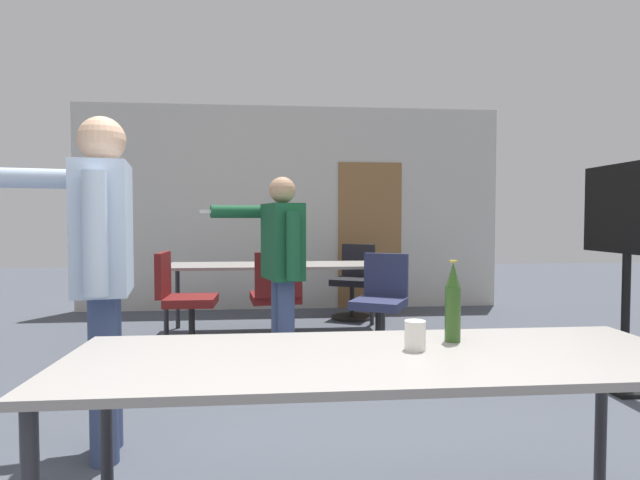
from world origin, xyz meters
TOP-DOWN VIEW (x-y plane):
  - back_wall at (0.03, 5.49)m, footprint 5.87×0.12m
  - conference_table_near at (0.16, 0.28)m, footprint 2.29×0.76m
  - conference_table_far at (-0.22, 4.00)m, footprint 2.38×0.73m
  - tv_screen at (2.39, 1.99)m, footprint 0.44×0.99m
  - person_near_casual at (-0.18, 2.51)m, footprint 0.85×0.63m
  - person_far_watching at (-1.14, 1.19)m, footprint 0.90×0.67m
  - office_chair_far_left at (-1.10, 3.28)m, footprint 0.55×0.52m
  - office_chair_mid_tucked at (0.77, 4.76)m, footprint 0.63×0.67m
  - office_chair_far_right at (-0.22, 3.28)m, footprint 0.52×0.58m
  - office_chair_near_pushed at (0.78, 3.18)m, footprint 0.64×0.67m
  - beer_bottle at (0.49, 0.44)m, footprint 0.06×0.06m
  - drink_cup at (0.30, 0.33)m, footprint 0.08×0.08m

SIDE VIEW (x-z plane):
  - office_chair_near_pushed at x=0.78m, z-range -0.03..0.88m
  - office_chair_mid_tucked at x=0.77m, z-range -0.03..0.90m
  - office_chair_far_left at x=-1.10m, z-range -0.03..0.92m
  - office_chair_far_right at x=-0.22m, z-range -0.02..0.93m
  - conference_table_near at x=0.16m, z-range 0.32..1.08m
  - conference_table_far at x=-0.22m, z-range 0.32..1.08m
  - drink_cup at x=0.30m, z-range 0.76..0.87m
  - beer_bottle at x=0.49m, z-range 0.75..1.08m
  - person_near_casual at x=-0.18m, z-range 0.16..1.75m
  - tv_screen at x=2.39m, z-range 0.19..1.87m
  - person_far_watching at x=-1.14m, z-range 0.18..1.97m
  - back_wall at x=0.03m, z-range -0.01..2.80m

